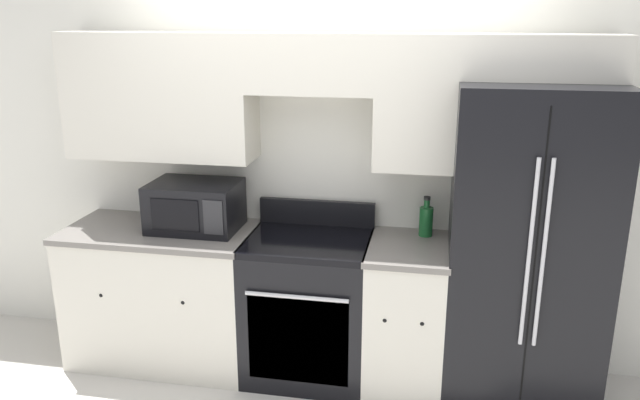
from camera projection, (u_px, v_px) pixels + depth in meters
The scene contains 8 objects.
ground_plane at pixel (310, 400), 3.72m from camera, with size 12.00×12.00×0.00m, color beige.
wall_back at pixel (329, 140), 3.85m from camera, with size 8.00×0.39×2.60m.
lower_cabinets_left at pixel (164, 294), 4.07m from camera, with size 1.20×0.64×0.91m.
lower_cabinets_right at pixel (406, 315), 3.79m from camera, with size 0.48×0.64×0.91m.
oven_range at pixel (308, 306), 3.90m from camera, with size 0.75×0.65×1.07m.
refrigerator at pixel (525, 246), 3.58m from camera, with size 0.86×0.75×1.86m.
microwave at pixel (195, 206), 3.90m from camera, with size 0.55×0.40×0.30m.
bottle at pixel (426, 220), 3.80m from camera, with size 0.08×0.08×0.25m.
Camera 1 is at (0.66, -3.15, 2.22)m, focal length 35.00 mm.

